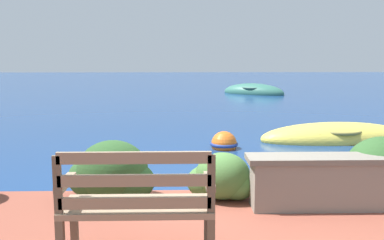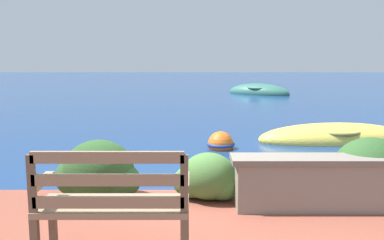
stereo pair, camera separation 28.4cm
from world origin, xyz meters
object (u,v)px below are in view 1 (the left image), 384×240
at_px(rowboat_mid, 253,92).
at_px(mooring_buoy, 224,144).
at_px(rowboat_nearest, 337,138).
at_px(park_bench, 137,202).

distance_m(rowboat_mid, mooring_buoy, 12.08).
xyz_separation_m(rowboat_nearest, rowboat_mid, (0.04, 11.09, 0.01)).
height_order(rowboat_nearest, rowboat_mid, rowboat_mid).
xyz_separation_m(park_bench, rowboat_mid, (3.79, 16.87, -0.63)).
bearing_deg(rowboat_nearest, park_bench, 53.89).
bearing_deg(mooring_buoy, rowboat_mid, 77.65).
distance_m(park_bench, rowboat_mid, 17.30).
bearing_deg(rowboat_mid, rowboat_nearest, 123.43).
height_order(rowboat_nearest, mooring_buoy, rowboat_nearest).
xyz_separation_m(rowboat_nearest, mooring_buoy, (-2.54, -0.71, 0.03)).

